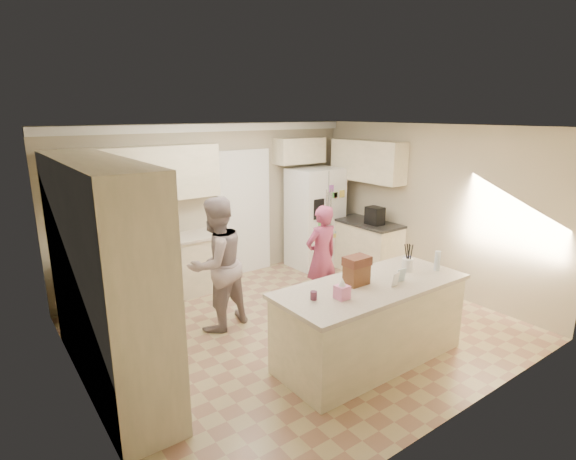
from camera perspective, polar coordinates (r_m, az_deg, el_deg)
floor at (r=6.11m, az=1.21°, el=-12.35°), size 5.20×4.60×0.02m
ceiling at (r=5.44m, az=1.36°, el=13.05°), size 5.20×4.60×0.02m
wall_back at (r=7.55m, az=-9.45°, el=3.32°), size 5.20×0.02×2.60m
wall_front at (r=4.14m, az=21.26°, el=-7.15°), size 5.20×0.02×2.60m
wall_left at (r=4.61m, az=-25.58°, el=-5.37°), size 0.02×4.60×2.60m
wall_right at (r=7.47m, az=17.42°, el=2.72°), size 0.02×4.60×2.60m
crown_back at (r=7.36m, az=-9.68°, el=12.68°), size 5.20×0.08×0.12m
pantry_bank at (r=4.89m, az=-22.32°, el=-5.45°), size 0.60×2.60×2.35m
back_base_cab at (r=7.07m, az=-16.36°, el=-5.12°), size 2.20×0.60×0.88m
back_countertop at (r=6.92m, az=-16.60°, el=-1.56°), size 2.24×0.63×0.04m
back_upper_cab at (r=6.85m, az=-17.61°, el=6.76°), size 2.20×0.35×0.80m
doorway_opening at (r=7.83m, az=-5.68°, el=1.99°), size 0.90×0.06×2.10m
doorway_casing at (r=7.80m, az=-5.55°, el=1.95°), size 1.02×0.03×2.22m
wall_frame_upper at (r=7.48m, az=-9.25°, el=5.17°), size 0.15×0.02×0.20m
wall_frame_lower at (r=7.52m, az=-9.17°, el=3.14°), size 0.15×0.02×0.20m
refrigerator at (r=8.22m, az=3.43°, el=1.58°), size 0.93×0.73×1.80m
fridge_seam at (r=7.96m, az=5.06°, el=1.11°), size 0.02×0.02×1.78m
fridge_dispenser at (r=7.76m, az=3.92°, el=2.66°), size 0.22×0.03×0.35m
fridge_handle_l at (r=7.88m, az=4.88°, el=2.10°), size 0.02×0.02×0.85m
fridge_handle_r at (r=7.95m, az=5.43°, el=2.19°), size 0.02×0.02×0.85m
over_fridge_cab at (r=8.15m, az=1.46°, el=10.04°), size 0.95×0.35×0.45m
right_base_cab at (r=8.07m, az=9.95°, el=-2.26°), size 0.60×1.20×0.88m
right_countertop at (r=7.94m, az=10.05°, el=0.90°), size 0.63×1.24×0.04m
right_upper_cab at (r=7.99m, az=10.03°, el=8.65°), size 0.35×1.50×0.70m
coffee_maker at (r=7.74m, az=10.96°, el=1.79°), size 0.22×0.28×0.30m
island_base at (r=5.30m, az=10.39°, el=-11.62°), size 2.20×0.90×0.88m
island_top at (r=5.11m, az=10.63°, el=-6.99°), size 2.28×0.96×0.05m
utensil_crock at (r=5.57m, az=14.93°, el=-4.29°), size 0.13×0.13×0.15m
tissue_box at (r=4.65m, az=6.87°, el=-7.84°), size 0.13×0.13×0.14m
tissue_plume at (r=4.61m, az=6.91°, el=-6.58°), size 0.08×0.08×0.08m
dollhouse_body at (r=5.03m, az=8.69°, el=-5.64°), size 0.26×0.18×0.22m
dollhouse_roof at (r=4.97m, az=8.76°, el=-3.91°), size 0.28×0.20×0.10m
jam_jar at (r=4.61m, az=3.27°, el=-8.30°), size 0.07×0.07×0.09m
greeting_card_a at (r=5.06m, az=13.52°, el=-6.12°), size 0.12×0.06×0.16m
greeting_card_b at (r=5.20m, az=14.18°, el=-5.59°), size 0.12×0.05×0.16m
water_bottle at (r=5.68m, az=18.44°, el=-3.74°), size 0.07×0.07×0.24m
shaker_salt at (r=5.81m, az=14.67°, el=-3.81°), size 0.05×0.05×0.09m
shaker_pepper at (r=5.86m, az=15.11°, el=-3.67°), size 0.05×0.05×0.09m
teen_boy at (r=5.86m, az=-9.07°, el=-4.31°), size 0.98×0.84×1.75m
teen_girl at (r=6.49m, az=4.26°, el=-3.39°), size 0.55×0.36×1.51m
fridge_magnets at (r=7.95m, az=5.10°, el=1.10°), size 0.76×0.02×1.44m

